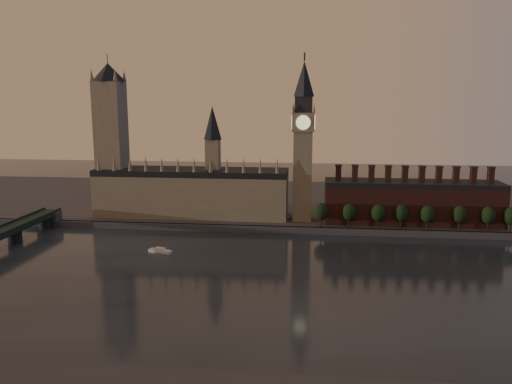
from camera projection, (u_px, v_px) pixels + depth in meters
The scene contains 15 objects.
ground at pixel (274, 285), 223.37m from camera, with size 900.00×900.00×0.00m, color black.
north_bank at pixel (291, 202), 397.09m from camera, with size 900.00×182.00×4.00m.
palace_of_westminster at pixel (193, 190), 338.81m from camera, with size 130.00×30.30×74.00m.
victoria_tower at pixel (111, 134), 338.19m from camera, with size 24.00×24.00×108.00m.
big_ben at pixel (303, 140), 319.62m from camera, with size 15.00×15.00×107.00m.
chimney_block at pixel (412, 202), 319.05m from camera, with size 110.00×25.00×37.00m.
embankment_tree_0 at pixel (321, 211), 310.66m from camera, with size 8.60×8.60×14.88m.
embankment_tree_1 at pixel (349, 212), 308.86m from camera, with size 8.60×8.60×14.88m.
embankment_tree_2 at pixel (378, 213), 306.39m from camera, with size 8.60×8.60×14.88m.
embankment_tree_3 at pixel (401, 213), 305.94m from camera, with size 8.60×8.60×14.88m.
embankment_tree_4 at pixel (428, 214), 303.19m from camera, with size 8.60×8.60×14.88m.
embankment_tree_5 at pixel (460, 214), 302.19m from camera, with size 8.60×8.60×14.88m.
embankment_tree_6 at pixel (488, 215), 300.09m from camera, with size 8.60×8.60×14.88m.
embankment_tree_7 at pixel (511, 216), 297.82m from camera, with size 8.60×8.60×14.88m.
river_boat at pixel (160, 251), 271.33m from camera, with size 13.80×7.56×2.65m.
Camera 1 is at (15.21, -211.84, 81.21)m, focal length 35.00 mm.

